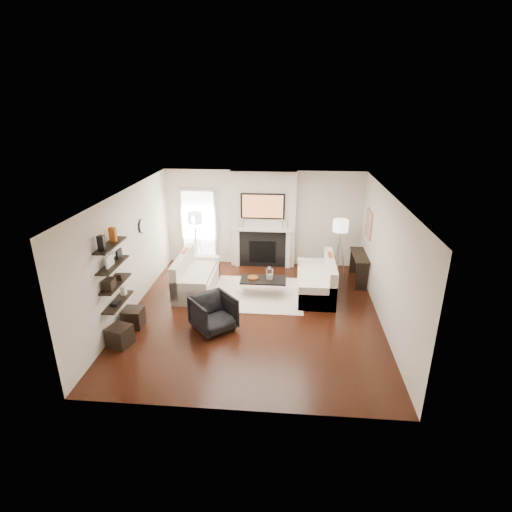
# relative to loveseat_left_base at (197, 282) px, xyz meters

# --- Properties ---
(room_envelope) EXTENTS (6.00, 6.00, 6.00)m
(room_envelope) POSITION_rel_loveseat_left_base_xyz_m (1.52, -1.07, 1.14)
(room_envelope) COLOR #32140B
(room_envelope) RESTS_ON ground
(chimney_breast) EXTENTS (1.80, 0.25, 2.70)m
(chimney_breast) POSITION_rel_loveseat_left_base_xyz_m (1.52, 1.81, 1.14)
(chimney_breast) COLOR silver
(chimney_breast) RESTS_ON floor
(fireplace_surround) EXTENTS (1.30, 0.02, 1.04)m
(fireplace_surround) POSITION_rel_loveseat_left_base_xyz_m (1.52, 1.67, 0.31)
(fireplace_surround) COLOR black
(fireplace_surround) RESTS_ON floor
(firebox) EXTENTS (0.75, 0.02, 0.65)m
(firebox) POSITION_rel_loveseat_left_base_xyz_m (1.52, 1.67, 0.24)
(firebox) COLOR black
(firebox) RESTS_ON floor
(mantel_pilaster_l) EXTENTS (0.12, 0.08, 1.10)m
(mantel_pilaster_l) POSITION_rel_loveseat_left_base_xyz_m (0.80, 1.64, 0.34)
(mantel_pilaster_l) COLOR white
(mantel_pilaster_l) RESTS_ON floor
(mantel_pilaster_r) EXTENTS (0.12, 0.08, 1.10)m
(mantel_pilaster_r) POSITION_rel_loveseat_left_base_xyz_m (2.24, 1.64, 0.34)
(mantel_pilaster_r) COLOR white
(mantel_pilaster_r) RESTS_ON floor
(mantel_shelf) EXTENTS (1.70, 0.18, 0.07)m
(mantel_shelf) POSITION_rel_loveseat_left_base_xyz_m (1.52, 1.62, 0.91)
(mantel_shelf) COLOR white
(mantel_shelf) RESTS_ON chimney_breast
(tv_body) EXTENTS (1.20, 0.06, 0.70)m
(tv_body) POSITION_rel_loveseat_left_base_xyz_m (1.52, 1.65, 1.57)
(tv_body) COLOR black
(tv_body) RESTS_ON chimney_breast
(tv_screen) EXTENTS (1.10, 0.00, 0.62)m
(tv_screen) POSITION_rel_loveseat_left_base_xyz_m (1.52, 1.61, 1.57)
(tv_screen) COLOR #BF723F
(tv_screen) RESTS_ON tv_body
(candlestick_l_tall) EXTENTS (0.04, 0.04, 0.30)m
(candlestick_l_tall) POSITION_rel_loveseat_left_base_xyz_m (0.97, 1.63, 1.09)
(candlestick_l_tall) COLOR silver
(candlestick_l_tall) RESTS_ON mantel_shelf
(candlestick_l_short) EXTENTS (0.04, 0.04, 0.24)m
(candlestick_l_short) POSITION_rel_loveseat_left_base_xyz_m (0.84, 1.63, 1.06)
(candlestick_l_short) COLOR silver
(candlestick_l_short) RESTS_ON mantel_shelf
(candlestick_r_tall) EXTENTS (0.04, 0.04, 0.30)m
(candlestick_r_tall) POSITION_rel_loveseat_left_base_xyz_m (2.07, 1.63, 1.09)
(candlestick_r_tall) COLOR silver
(candlestick_r_tall) RESTS_ON mantel_shelf
(candlestick_r_short) EXTENTS (0.04, 0.04, 0.24)m
(candlestick_r_short) POSITION_rel_loveseat_left_base_xyz_m (2.20, 1.63, 1.06)
(candlestick_r_short) COLOR silver
(candlestick_r_short) RESTS_ON mantel_shelf
(hallway_panel) EXTENTS (0.90, 0.02, 2.10)m
(hallway_panel) POSITION_rel_loveseat_left_base_xyz_m (-0.33, 1.91, 0.84)
(hallway_panel) COLOR white
(hallway_panel) RESTS_ON floor
(door_trim_l) EXTENTS (0.06, 0.06, 2.16)m
(door_trim_l) POSITION_rel_loveseat_left_base_xyz_m (-0.81, 1.89, 0.84)
(door_trim_l) COLOR white
(door_trim_l) RESTS_ON floor
(door_trim_r) EXTENTS (0.06, 0.06, 2.16)m
(door_trim_r) POSITION_rel_loveseat_left_base_xyz_m (0.15, 1.89, 0.84)
(door_trim_r) COLOR white
(door_trim_r) RESTS_ON floor
(door_trim_top) EXTENTS (1.02, 0.06, 0.06)m
(door_trim_top) POSITION_rel_loveseat_left_base_xyz_m (-0.33, 1.89, 1.92)
(door_trim_top) COLOR white
(door_trim_top) RESTS_ON wall_back
(rug) EXTENTS (2.60, 2.00, 0.01)m
(rug) POSITION_rel_loveseat_left_base_xyz_m (1.33, -0.08, -0.20)
(rug) COLOR beige
(rug) RESTS_ON floor
(loveseat_left_base) EXTENTS (0.85, 1.80, 0.42)m
(loveseat_left_base) POSITION_rel_loveseat_left_base_xyz_m (0.00, 0.00, 0.00)
(loveseat_left_base) COLOR silver
(loveseat_left_base) RESTS_ON floor
(loveseat_left_back) EXTENTS (0.18, 1.80, 0.80)m
(loveseat_left_back) POSITION_rel_loveseat_left_base_xyz_m (-0.33, 0.00, 0.32)
(loveseat_left_back) COLOR silver
(loveseat_left_back) RESTS_ON floor
(loveseat_left_arm_n) EXTENTS (0.85, 0.18, 0.60)m
(loveseat_left_arm_n) POSITION_rel_loveseat_left_base_xyz_m (0.00, -0.81, 0.09)
(loveseat_left_arm_n) COLOR silver
(loveseat_left_arm_n) RESTS_ON floor
(loveseat_left_arm_s) EXTENTS (0.85, 0.18, 0.60)m
(loveseat_left_arm_s) POSITION_rel_loveseat_left_base_xyz_m (0.00, 0.81, 0.09)
(loveseat_left_arm_s) COLOR silver
(loveseat_left_arm_s) RESTS_ON floor
(loveseat_left_cushion) EXTENTS (0.63, 1.44, 0.10)m
(loveseat_left_cushion) POSITION_rel_loveseat_left_base_xyz_m (0.05, 0.00, 0.26)
(loveseat_left_cushion) COLOR silver
(loveseat_left_cushion) RESTS_ON loveseat_left_base
(pillow_left_orange) EXTENTS (0.10, 0.42, 0.42)m
(pillow_left_orange) POSITION_rel_loveseat_left_base_xyz_m (-0.33, 0.30, 0.52)
(pillow_left_orange) COLOR #B35116
(pillow_left_orange) RESTS_ON loveseat_left_cushion
(pillow_left_charcoal) EXTENTS (0.10, 0.40, 0.40)m
(pillow_left_charcoal) POSITION_rel_loveseat_left_base_xyz_m (-0.33, -0.30, 0.51)
(pillow_left_charcoal) COLOR black
(pillow_left_charcoal) RESTS_ON loveseat_left_cushion
(loveseat_right_base) EXTENTS (0.85, 1.80, 0.42)m
(loveseat_right_base) POSITION_rel_loveseat_left_base_xyz_m (2.93, 0.03, 0.00)
(loveseat_right_base) COLOR silver
(loveseat_right_base) RESTS_ON floor
(loveseat_right_back) EXTENTS (0.18, 1.80, 0.80)m
(loveseat_right_back) POSITION_rel_loveseat_left_base_xyz_m (3.26, 0.03, 0.32)
(loveseat_right_back) COLOR silver
(loveseat_right_back) RESTS_ON floor
(loveseat_right_arm_n) EXTENTS (0.85, 0.18, 0.60)m
(loveseat_right_arm_n) POSITION_rel_loveseat_left_base_xyz_m (2.93, -0.78, 0.09)
(loveseat_right_arm_n) COLOR silver
(loveseat_right_arm_n) RESTS_ON floor
(loveseat_right_arm_s) EXTENTS (0.85, 0.18, 0.60)m
(loveseat_right_arm_s) POSITION_rel_loveseat_left_base_xyz_m (2.93, 0.84, 0.09)
(loveseat_right_arm_s) COLOR silver
(loveseat_right_arm_s) RESTS_ON floor
(loveseat_right_cushion) EXTENTS (0.63, 1.44, 0.10)m
(loveseat_right_cushion) POSITION_rel_loveseat_left_base_xyz_m (2.88, 0.03, 0.26)
(loveseat_right_cushion) COLOR silver
(loveseat_right_cushion) RESTS_ON loveseat_right_base
(pillow_right_orange) EXTENTS (0.10, 0.42, 0.42)m
(pillow_right_orange) POSITION_rel_loveseat_left_base_xyz_m (3.26, 0.33, 0.52)
(pillow_right_orange) COLOR #B35116
(pillow_right_orange) RESTS_ON loveseat_right_cushion
(pillow_right_charcoal) EXTENTS (0.10, 0.40, 0.40)m
(pillow_right_charcoal) POSITION_rel_loveseat_left_base_xyz_m (3.26, -0.27, 0.51)
(pillow_right_charcoal) COLOR black
(pillow_right_charcoal) RESTS_ON loveseat_right_cushion
(coffee_table) EXTENTS (1.10, 0.55, 0.04)m
(coffee_table) POSITION_rel_loveseat_left_base_xyz_m (1.66, -0.12, 0.19)
(coffee_table) COLOR black
(coffee_table) RESTS_ON floor
(coffee_leg_nw) EXTENTS (0.02, 0.02, 0.38)m
(coffee_leg_nw) POSITION_rel_loveseat_left_base_xyz_m (1.16, -0.34, -0.02)
(coffee_leg_nw) COLOR silver
(coffee_leg_nw) RESTS_ON floor
(coffee_leg_ne) EXTENTS (0.02, 0.02, 0.38)m
(coffee_leg_ne) POSITION_rel_loveseat_left_base_xyz_m (2.16, -0.34, -0.02)
(coffee_leg_ne) COLOR silver
(coffee_leg_ne) RESTS_ON floor
(coffee_leg_sw) EXTENTS (0.02, 0.02, 0.38)m
(coffee_leg_sw) POSITION_rel_loveseat_left_base_xyz_m (1.16, 0.10, -0.02)
(coffee_leg_sw) COLOR silver
(coffee_leg_sw) RESTS_ON floor
(coffee_leg_se) EXTENTS (0.02, 0.02, 0.38)m
(coffee_leg_se) POSITION_rel_loveseat_left_base_xyz_m (2.16, 0.10, -0.02)
(coffee_leg_se) COLOR silver
(coffee_leg_se) RESTS_ON floor
(hurricane_glass) EXTENTS (0.17, 0.17, 0.31)m
(hurricane_glass) POSITION_rel_loveseat_left_base_xyz_m (1.81, -0.12, 0.35)
(hurricane_glass) COLOR white
(hurricane_glass) RESTS_ON coffee_table
(hurricane_candle) EXTENTS (0.09, 0.09, 0.14)m
(hurricane_candle) POSITION_rel_loveseat_left_base_xyz_m (1.81, -0.12, 0.29)
(hurricane_candle) COLOR white
(hurricane_candle) RESTS_ON coffee_table
(copper_bowl) EXTENTS (0.27, 0.27, 0.04)m
(copper_bowl) POSITION_rel_loveseat_left_base_xyz_m (1.41, -0.12, 0.24)
(copper_bowl) COLOR #A24E1B
(copper_bowl) RESTS_ON coffee_table
(armchair) EXTENTS (1.06, 1.06, 0.80)m
(armchair) POSITION_rel_loveseat_left_base_xyz_m (0.75, -1.77, 0.19)
(armchair) COLOR black
(armchair) RESTS_ON floor
(lamp_left_post) EXTENTS (0.02, 0.02, 1.20)m
(lamp_left_post) POSITION_rel_loveseat_left_base_xyz_m (-0.33, 1.49, 0.39)
(lamp_left_post) COLOR silver
(lamp_left_post) RESTS_ON floor
(lamp_left_shade) EXTENTS (0.40, 0.40, 0.30)m
(lamp_left_shade) POSITION_rel_loveseat_left_base_xyz_m (-0.33, 1.49, 1.24)
(lamp_left_shade) COLOR white
(lamp_left_shade) RESTS_ON lamp_left_post
(lamp_left_leg_a) EXTENTS (0.25, 0.02, 1.23)m
(lamp_left_leg_a) POSITION_rel_loveseat_left_base_xyz_m (-0.22, 1.49, 0.39)
(lamp_left_leg_a) COLOR silver
(lamp_left_leg_a) RESTS_ON floor
(lamp_left_leg_b) EXTENTS (0.14, 0.22, 1.23)m
(lamp_left_leg_b) POSITION_rel_loveseat_left_base_xyz_m (-0.39, 1.58, 0.39)
(lamp_left_leg_b) COLOR silver
(lamp_left_leg_b) RESTS_ON floor
(lamp_left_leg_c) EXTENTS (0.14, 0.22, 1.23)m
(lamp_left_leg_c) POSITION_rel_loveseat_left_base_xyz_m (-0.39, 1.39, 0.39)
(lamp_left_leg_c) COLOR silver
(lamp_left_leg_c) RESTS_ON floor
(lamp_right_post) EXTENTS (0.02, 0.02, 1.20)m
(lamp_right_post) POSITION_rel_loveseat_left_base_xyz_m (3.57, 1.10, 0.39)
(lamp_right_post) COLOR silver
(lamp_right_post) RESTS_ON floor
(lamp_right_shade) EXTENTS (0.40, 0.40, 0.30)m
(lamp_right_shade) POSITION_rel_loveseat_left_base_xyz_m (3.57, 1.10, 1.24)
(lamp_right_shade) COLOR white
(lamp_right_shade) RESTS_ON lamp_right_post
(lamp_right_leg_a) EXTENTS (0.25, 0.02, 1.23)m
(lamp_right_leg_a) POSITION_rel_loveseat_left_base_xyz_m (3.68, 1.10, 0.39)
(lamp_right_leg_a) COLOR silver
(lamp_right_leg_a) RESTS_ON floor
(lamp_right_leg_b) EXTENTS (0.14, 0.22, 1.23)m
(lamp_right_leg_b) POSITION_rel_loveseat_left_base_xyz_m (3.51, 1.20, 0.39)
(lamp_right_leg_b) COLOR silver
(lamp_right_leg_b) RESTS_ON floor
(lamp_right_leg_c) EXTENTS (0.14, 0.22, 1.23)m
(lamp_right_leg_c) POSITION_rel_loveseat_left_base_xyz_m (3.51, 1.00, 0.39)
(lamp_right_leg_c) COLOR silver
(lamp_right_leg_c) RESTS_ON floor
(console_top) EXTENTS (0.35, 1.20, 0.04)m
(console_top) POSITION_rel_loveseat_left_base_xyz_m (4.09, 0.89, 0.52)
(console_top) COLOR black
(console_top) RESTS_ON floor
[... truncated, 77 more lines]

